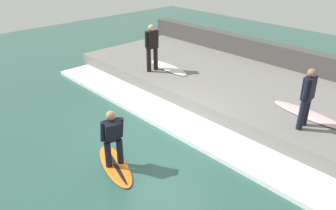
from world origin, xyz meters
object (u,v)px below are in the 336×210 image
at_px(surfboard_riding, 115,165).
at_px(surfer_waiting_far, 152,45).
at_px(surfer_riding, 113,136).
at_px(surfboard_waiting_far, 168,67).
at_px(surfboard_waiting_near, 308,114).
at_px(surfer_waiting_near, 307,95).

xyz_separation_m(surfboard_riding, surfer_waiting_far, (3.84, 3.12, 1.39)).
height_order(surfer_riding, surfboard_waiting_far, surfer_riding).
bearing_deg(surfboard_riding, surfer_waiting_far, 39.10).
relative_size(surfboard_riding, surfboard_waiting_far, 0.89).
height_order(surfboard_riding, surfboard_waiting_near, surfboard_waiting_near).
distance_m(surfboard_riding, surfboard_waiting_near, 5.14).
bearing_deg(surfboard_waiting_near, surfer_waiting_near, -166.68).
bearing_deg(surfer_waiting_far, surfer_riding, -140.90).
bearing_deg(surfer_waiting_near, surfer_waiting_far, 90.55).
height_order(surfer_waiting_near, surfer_waiting_far, surfer_waiting_far).
distance_m(surfer_riding, surfboard_waiting_near, 5.13).
height_order(surfboard_riding, surfer_waiting_near, surfer_waiting_near).
height_order(surfboard_waiting_near, surfer_waiting_far, surfer_waiting_far).
distance_m(surfboard_riding, surfboard_waiting_far, 5.29).
relative_size(surfer_waiting_near, surfer_waiting_far, 0.93).
xyz_separation_m(surfboard_waiting_near, surfer_waiting_far, (-0.76, 5.36, 0.88)).
xyz_separation_m(surfer_waiting_near, surfboard_waiting_near, (0.71, 0.17, -0.82)).
bearing_deg(surfer_riding, surfboard_riding, -143.13).
relative_size(surfboard_riding, surfer_waiting_far, 1.12).
bearing_deg(surfer_waiting_near, surfer_riding, 148.28).
height_order(surfer_riding, surfer_waiting_far, surfer_waiting_far).
relative_size(surfer_riding, surfboard_waiting_far, 0.66).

